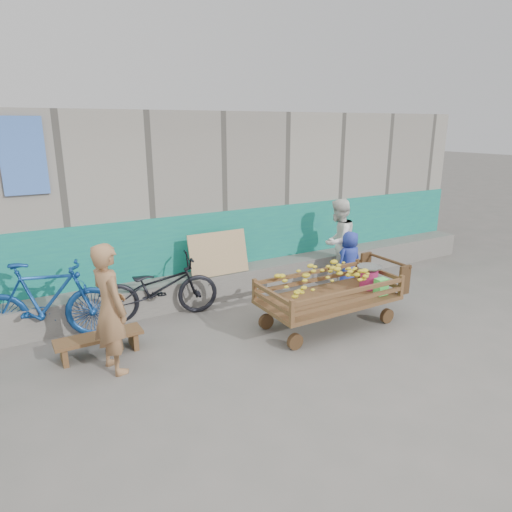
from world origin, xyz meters
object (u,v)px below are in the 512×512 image
bench (99,340)px  banana_cart (327,286)px  vendor_man (110,309)px  woman (338,242)px  bicycle_blue (47,302)px  child (349,260)px  bicycle_dark (158,288)px

bench → banana_cart: bearing=-14.4°
bench → vendor_man: 0.74m
bench → woman: (4.34, 0.64, 0.58)m
bench → woman: woman is taller
vendor_man → bicycle_blue: size_ratio=0.84×
vendor_man → bicycle_blue: bearing=11.9°
vendor_man → woman: bearing=-88.7°
vendor_man → bicycle_blue: vendor_man is taller
vendor_man → child: 4.34m
vendor_man → bicycle_blue: (-0.56, 1.20, -0.22)m
vendor_man → bicycle_blue: 1.35m
woman → banana_cart: bearing=23.5°
bench → bicycle_dark: bearing=35.8°
woman → bicycle_blue: size_ratio=0.84×
woman → child: (0.00, -0.33, -0.26)m
bicycle_dark → bicycle_blue: bearing=99.5°
bicycle_dark → bicycle_blue: bicycle_blue is taller
woman → vendor_man: bearing=-7.9°
child → bicycle_dark: (-3.31, 0.44, -0.04)m
bench → bicycle_blue: 0.96m
vendor_man → child: bearing=-92.9°
woman → child: bearing=67.6°
woman → bicycle_dark: bearing=-24.2°
vendor_man → child: size_ratio=1.51×
bicycle_dark → bicycle_blue: 1.51m
child → bicycle_dark: size_ratio=0.58×
vendor_man → bicycle_dark: (0.95, 1.20, -0.31)m
bench → woman: size_ratio=0.69×
vendor_man → woman: 4.40m
child → bicycle_dark: child is taller
bicycle_blue → child: bearing=-78.3°
bench → child: size_ratio=1.04×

